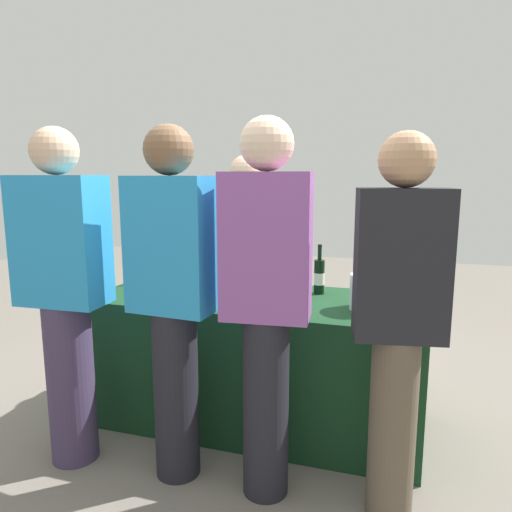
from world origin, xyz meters
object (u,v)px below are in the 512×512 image
wine_bottle_1 (177,267)px  guest_0 (64,288)px  guest_3 (398,316)px  wine_bottle_4 (319,276)px  wine_glass_0 (168,281)px  wine_bottle_0 (163,265)px  server_pouring (245,255)px  wine_bottle_3 (293,274)px  ice_bucket (372,292)px  wine_bottle_2 (213,267)px  guest_1 (173,293)px  wine_glass_1 (189,284)px  guest_2 (266,297)px  wine_glass_2 (238,287)px  wine_bottle_5 (377,284)px  menu_board (396,314)px

wine_bottle_1 → guest_0: 0.83m
guest_0 → guest_3: guest_0 is taller
wine_bottle_4 → wine_glass_0: size_ratio=2.06×
wine_bottle_0 → server_pouring: bearing=49.9°
wine_bottle_3 → ice_bucket: size_ratio=1.35×
wine_bottle_2 → guest_1: guest_1 is taller
wine_glass_1 → wine_bottle_3: bearing=35.8°
guest_1 → wine_bottle_0: bearing=125.3°
ice_bucket → guest_2: bearing=-127.3°
wine_bottle_0 → wine_bottle_2: (0.36, 0.02, 0.01)m
wine_glass_0 → wine_glass_1: 0.15m
server_pouring → guest_2: bearing=120.2°
guest_2 → wine_glass_2: bearing=116.7°
wine_bottle_3 → guest_2: guest_2 is taller
wine_bottle_3 → ice_bucket: (0.49, -0.24, -0.02)m
wine_bottle_2 → wine_glass_2: size_ratio=2.55×
ice_bucket → guest_1: (-0.90, -0.56, 0.07)m
guest_1 → wine_glass_2: bearing=73.3°
wine_bottle_4 → guest_0: 1.45m
wine_bottle_4 → ice_bucket: size_ratio=1.30×
wine_bottle_5 → server_pouring: (-0.99, 0.62, 0.01)m
server_pouring → wine_bottle_1: bearing=70.9°
wine_bottle_4 → guest_1: (-0.57, -0.82, 0.05)m
wine_glass_0 → guest_1: 0.52m
wine_glass_1 → guest_2: 0.73m
wine_bottle_4 → menu_board: 1.11m
wine_bottle_2 → guest_3: 1.43m
wine_bottle_1 → server_pouring: bearing=62.7°
wine_bottle_5 → ice_bucket: 0.13m
wine_bottle_4 → menu_board: wine_bottle_4 is taller
guest_0 → guest_3: size_ratio=1.04×
wine_bottle_4 → wine_glass_2: wine_bottle_4 is taller
guest_1 → menu_board: (1.03, 1.72, -0.51)m
wine_bottle_1 → wine_bottle_4: (0.93, 0.06, -0.01)m
wine_bottle_0 → ice_bucket: bearing=-10.2°
ice_bucket → wine_glass_2: bearing=-171.8°
wine_glass_1 → ice_bucket: ice_bucket is taller
guest_0 → guest_1: 0.59m
wine_glass_1 → guest_0: size_ratio=0.08×
wine_bottle_5 → guest_0: guest_0 is taller
wine_bottle_3 → wine_glass_0: wine_bottle_3 is taller
wine_glass_1 → wine_glass_2: 0.29m
guest_2 → ice_bucket: bearing=47.1°
ice_bucket → wine_bottle_4: bearing=141.9°
wine_bottle_2 → wine_bottle_3: size_ratio=1.08×
wine_bottle_1 → wine_bottle_3: bearing=3.3°
guest_2 → guest_1: bearing=173.6°
wine_bottle_1 → wine_glass_0: bearing=-72.2°
guest_1 → menu_board: bearing=63.1°
wine_bottle_0 → guest_2: bearing=-40.5°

